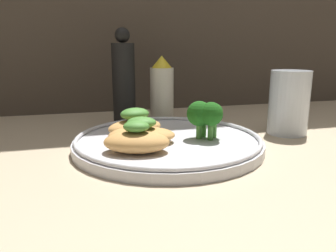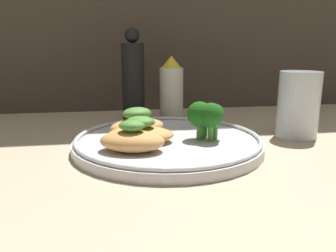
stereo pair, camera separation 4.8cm
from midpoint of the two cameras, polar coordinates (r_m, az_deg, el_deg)
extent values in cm
cube|color=tan|center=(49.22, 2.81, -4.45)|extent=(180.00, 180.00, 1.00)
cylinder|color=silver|center=(48.86, 2.83, -3.11)|extent=(27.98, 27.98, 1.40)
torus|color=silver|center=(48.59, 2.84, -1.98)|extent=(27.38, 27.38, 0.60)
ellipsoid|color=tan|center=(42.71, -3.06, -2.69)|extent=(9.71, 7.53, 2.72)
ellipsoid|color=#478433|center=(42.18, -3.09, 0.02)|extent=(4.00, 3.54, 1.43)
ellipsoid|color=tan|center=(47.03, -1.85, -1.53)|extent=(10.69, 8.18, 2.14)
ellipsoid|color=#478433|center=(46.59, -1.87, 0.69)|extent=(4.87, 4.25, 1.59)
ellipsoid|color=tan|center=(51.51, -2.71, -0.09)|extent=(10.05, 8.11, 2.34)
ellipsoid|color=#478433|center=(51.06, -2.73, 2.20)|extent=(5.51, 4.92, 1.86)
cylinder|color=#4C8E38|center=(49.36, 10.95, -0.52)|extent=(0.86, 0.86, 3.02)
sphere|color=#195114|center=(48.84, 11.08, 2.23)|extent=(2.58, 2.58, 2.58)
cylinder|color=#4C8E38|center=(49.80, 9.14, -0.34)|extent=(0.86, 0.86, 2.98)
sphere|color=#195114|center=(49.30, 9.24, 2.29)|extent=(2.40, 2.40, 2.40)
cylinder|color=#4C8E38|center=(48.60, 8.31, -0.95)|extent=(0.83, 0.83, 2.50)
sphere|color=#195114|center=(48.03, 8.41, 2.01)|extent=(3.74, 3.74, 3.74)
cylinder|color=#4C8E38|center=(47.96, 10.28, -1.11)|extent=(0.82, 0.82, 2.68)
sphere|color=#195114|center=(47.39, 10.41, 1.89)|extent=(3.50, 3.50, 3.50)
cylinder|color=silver|center=(66.17, 2.69, 5.43)|extent=(4.72, 4.72, 10.79)
cone|color=yellow|center=(65.58, 2.75, 11.13)|extent=(4.01, 4.01, 2.37)
cylinder|color=black|center=(64.76, -3.94, 7.34)|extent=(4.40, 4.40, 15.51)
sphere|color=black|center=(64.44, -4.08, 15.49)|extent=(2.86, 2.86, 2.86)
cylinder|color=silver|center=(59.06, 23.96, 3.37)|extent=(6.70, 6.70, 10.93)
camera|label=1|loc=(0.02, -87.14, 0.69)|focal=35.00mm
camera|label=2|loc=(0.02, 92.86, -0.69)|focal=35.00mm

